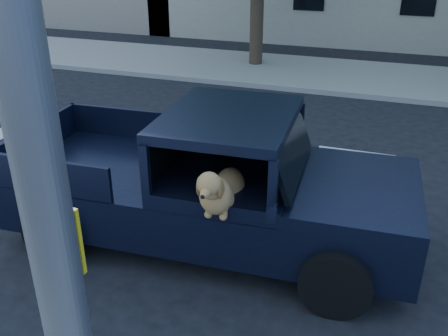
# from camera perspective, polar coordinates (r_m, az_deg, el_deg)

# --- Properties ---
(ground) EXTENTS (120.00, 120.00, 0.00)m
(ground) POSITION_cam_1_polar(r_m,az_deg,el_deg) (7.97, 12.49, -7.62)
(ground) COLOR black
(ground) RESTS_ON ground
(far_sidewalk) EXTENTS (60.00, 4.00, 0.15)m
(far_sidewalk) POSITION_cam_1_polar(r_m,az_deg,el_deg) (16.46, 16.93, 9.74)
(far_sidewalk) COLOR gray
(far_sidewalk) RESTS_ON ground
(pickup_truck) EXTENTS (5.86, 3.04, 2.06)m
(pickup_truck) POSITION_cam_1_polar(r_m,az_deg,el_deg) (7.38, -2.30, -3.54)
(pickup_truck) COLOR black
(pickup_truck) RESTS_ON ground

